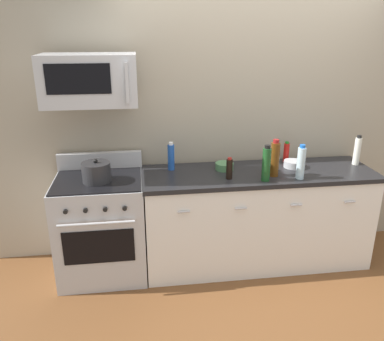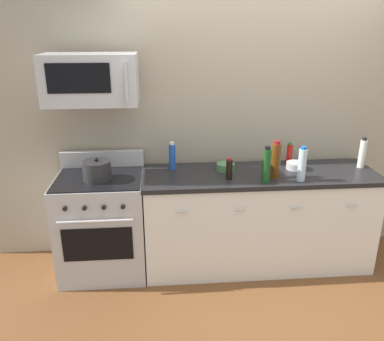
# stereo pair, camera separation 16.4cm
# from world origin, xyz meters

# --- Properties ---
(ground_plane) EXTENTS (6.23, 6.23, 0.00)m
(ground_plane) POSITION_xyz_m (0.00, 0.00, 0.00)
(ground_plane) COLOR brown
(back_wall) EXTENTS (5.19, 0.10, 2.70)m
(back_wall) POSITION_xyz_m (0.00, 0.41, 1.35)
(back_wall) COLOR #9E937F
(back_wall) RESTS_ON ground_plane
(counter_unit) EXTENTS (2.10, 0.66, 0.92)m
(counter_unit) POSITION_xyz_m (0.00, -0.00, 0.46)
(counter_unit) COLOR white
(counter_unit) RESTS_ON ground_plane
(range_oven) EXTENTS (0.76, 0.69, 1.07)m
(range_oven) POSITION_xyz_m (-1.42, 0.00, 0.47)
(range_oven) COLOR #B7BABF
(range_oven) RESTS_ON ground_plane
(microwave) EXTENTS (0.74, 0.44, 0.40)m
(microwave) POSITION_xyz_m (-1.42, 0.05, 1.75)
(microwave) COLOR #B7BABF
(bottle_hot_sauce_red) EXTENTS (0.05, 0.05, 0.20)m
(bottle_hot_sauce_red) POSITION_xyz_m (0.33, 0.23, 1.02)
(bottle_hot_sauce_red) COLOR #B21914
(bottle_hot_sauce_red) RESTS_ON countertop_slab
(bottle_wine_amber) EXTENTS (0.08, 0.08, 0.33)m
(bottle_wine_amber) POSITION_xyz_m (0.09, -0.12, 1.08)
(bottle_wine_amber) COLOR #59330F
(bottle_wine_amber) RESTS_ON countertop_slab
(bottle_vinegar_white) EXTENTS (0.06, 0.06, 0.28)m
(bottle_vinegar_white) POSITION_xyz_m (0.96, 0.07, 1.05)
(bottle_vinegar_white) COLOR silver
(bottle_vinegar_white) RESTS_ON countertop_slab
(bottle_soy_sauce_dark) EXTENTS (0.05, 0.05, 0.19)m
(bottle_soy_sauce_dark) POSITION_xyz_m (-0.31, -0.13, 1.01)
(bottle_soy_sauce_dark) COLOR black
(bottle_soy_sauce_dark) RESTS_ON countertop_slab
(bottle_soda_blue) EXTENTS (0.06, 0.06, 0.26)m
(bottle_soda_blue) POSITION_xyz_m (-0.78, 0.16, 1.04)
(bottle_soda_blue) COLOR #1E4CA5
(bottle_soda_blue) RESTS_ON countertop_slab
(bottle_wine_green) EXTENTS (0.07, 0.07, 0.31)m
(bottle_wine_green) POSITION_xyz_m (-0.01, -0.22, 1.07)
(bottle_wine_green) COLOR #19471E
(bottle_wine_green) RESTS_ON countertop_slab
(bottle_water_clear) EXTENTS (0.07, 0.07, 0.30)m
(bottle_water_clear) POSITION_xyz_m (0.29, -0.21, 1.06)
(bottle_water_clear) COLOR silver
(bottle_water_clear) RESTS_ON countertop_slab
(bowl_green_glaze) EXTENTS (0.17, 0.17, 0.06)m
(bowl_green_glaze) POSITION_xyz_m (-0.30, 0.10, 0.95)
(bowl_green_glaze) COLOR #477A4C
(bowl_green_glaze) RESTS_ON countertop_slab
(bowl_steel_prep) EXTENTS (0.17, 0.17, 0.06)m
(bowl_steel_prep) POSITION_xyz_m (0.35, 0.07, 0.95)
(bowl_steel_prep) COLOR #B2B5BA
(bowl_steel_prep) RESTS_ON countertop_slab
(stockpot) EXTENTS (0.24, 0.24, 0.20)m
(stockpot) POSITION_xyz_m (-1.42, -0.05, 1.01)
(stockpot) COLOR #262628
(stockpot) RESTS_ON range_oven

